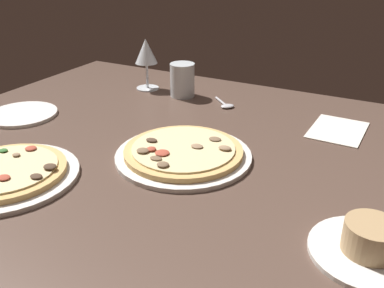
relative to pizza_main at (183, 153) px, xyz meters
The scene contains 9 objects.
dining_table 5.26cm from the pizza_main, 129.74° to the right, with size 150.00×110.00×4.00cm, color brown.
pizza_main is the anchor object (origin of this frame).
pizza_side 36.86cm from the pizza_main, 42.34° to the left, with size 28.88×28.88×3.39cm.
ramekin_on_saucer 43.52cm from the pizza_main, 159.70° to the left, with size 18.15×18.15×5.66cm.
wine_glass_far 51.89cm from the pizza_main, 47.79° to the right, with size 7.27×7.27×16.30cm.
water_glass 42.24cm from the pizza_main, 60.77° to the right, with size 7.57×7.57×10.25cm.
side_plate 51.70cm from the pizza_main, ahead, with size 18.86×18.86×0.90cm, color white.
paper_menu 42.00cm from the pizza_main, 131.16° to the right, with size 12.78×17.40×0.30cm, color silver.
spoon 34.71cm from the pizza_main, 82.12° to the right, with size 8.83×8.29×1.00cm.
Camera 1 is at (-38.33, 76.63, 47.61)cm, focal length 39.66 mm.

